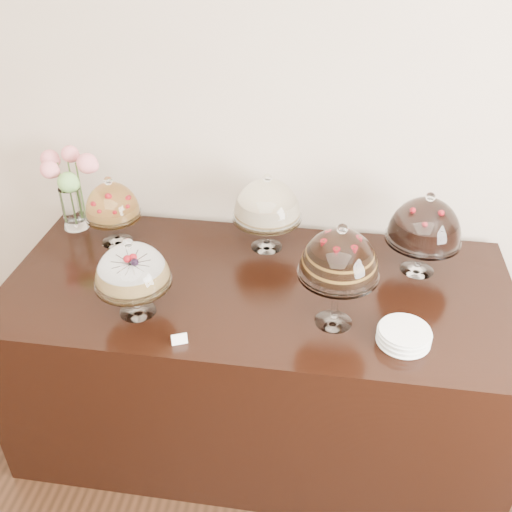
# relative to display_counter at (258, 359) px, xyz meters

# --- Properties ---
(wall_back) EXTENTS (5.00, 0.04, 3.00)m
(wall_back) POSITION_rel_display_counter_xyz_m (0.08, 0.55, 1.05)
(wall_back) COLOR beige
(wall_back) RESTS_ON ground
(display_counter) EXTENTS (2.20, 1.00, 0.90)m
(display_counter) POSITION_rel_display_counter_xyz_m (0.00, 0.00, 0.00)
(display_counter) COLOR black
(display_counter) RESTS_ON ground
(cake_stand_sugar_sponge) EXTENTS (0.30, 0.30, 0.35)m
(cake_stand_sugar_sponge) POSITION_rel_display_counter_xyz_m (-0.46, -0.26, 0.66)
(cake_stand_sugar_sponge) COLOR white
(cake_stand_sugar_sponge) RESTS_ON display_counter
(cake_stand_choco_layer) EXTENTS (0.31, 0.31, 0.45)m
(cake_stand_choco_layer) POSITION_rel_display_counter_xyz_m (0.33, -0.20, 0.76)
(cake_stand_choco_layer) COLOR white
(cake_stand_choco_layer) RESTS_ON display_counter
(cake_stand_cheesecake) EXTENTS (0.32, 0.32, 0.38)m
(cake_stand_cheesecake) POSITION_rel_display_counter_xyz_m (-0.00, 0.30, 0.69)
(cake_stand_cheesecake) COLOR white
(cake_stand_cheesecake) RESTS_ON display_counter
(cake_stand_dark_choco) EXTENTS (0.33, 0.33, 0.39)m
(cake_stand_dark_choco) POSITION_rel_display_counter_xyz_m (0.69, 0.21, 0.69)
(cake_stand_dark_choco) COLOR white
(cake_stand_dark_choco) RESTS_ON display_counter
(cake_stand_fruit_tart) EXTENTS (0.26, 0.26, 0.35)m
(cake_stand_fruit_tart) POSITION_rel_display_counter_xyz_m (-0.72, 0.24, 0.66)
(cake_stand_fruit_tart) COLOR white
(cake_stand_fruit_tart) RESTS_ON display_counter
(flower_vase) EXTENTS (0.32, 0.24, 0.41)m
(flower_vase) POSITION_rel_display_counter_xyz_m (-0.97, 0.35, 0.69)
(flower_vase) COLOR white
(flower_vase) RESTS_ON display_counter
(plate_stack) EXTENTS (0.20, 0.20, 0.06)m
(plate_stack) POSITION_rel_display_counter_xyz_m (0.60, -0.28, 0.48)
(plate_stack) COLOR white
(plate_stack) RESTS_ON display_counter
(price_card_left) EXTENTS (0.06, 0.04, 0.04)m
(price_card_left) POSITION_rel_display_counter_xyz_m (-0.24, -0.42, 0.47)
(price_card_left) COLOR white
(price_card_left) RESTS_ON display_counter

